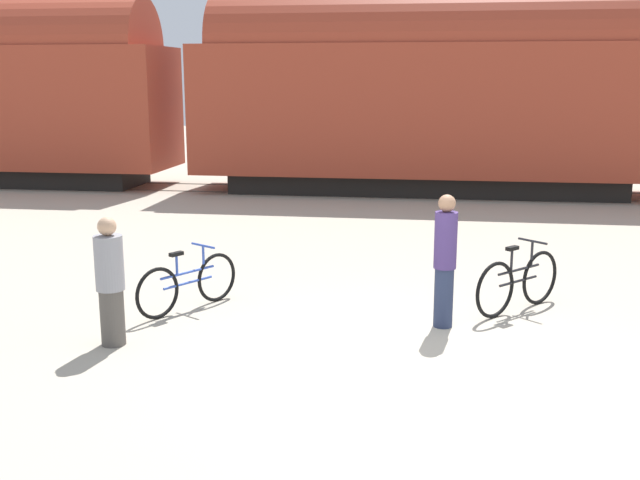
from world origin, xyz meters
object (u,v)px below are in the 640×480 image
(bicycle_black, at_px, (518,282))
(person_in_purple, at_px, (445,260))
(freight_train, at_px, (425,89))
(bicycle_blue, at_px, (188,283))
(person_in_grey, at_px, (110,282))

(bicycle_black, distance_m, person_in_purple, 1.39)
(freight_train, relative_size, bicycle_black, 29.99)
(bicycle_black, height_order, person_in_purple, person_in_purple)
(bicycle_blue, bearing_deg, person_in_purple, -3.54)
(freight_train, distance_m, person_in_grey, 13.37)
(freight_train, xyz_separation_m, bicycle_black, (1.42, -10.66, -2.42))
(bicycle_blue, distance_m, person_in_purple, 3.50)
(freight_train, relative_size, bicycle_blue, 26.25)
(freight_train, xyz_separation_m, person_in_grey, (-3.51, -12.73, -2.05))
(person_in_grey, bearing_deg, bicycle_blue, 163.94)
(person_in_grey, bearing_deg, bicycle_black, 114.12)
(freight_train, xyz_separation_m, bicycle_blue, (-3.05, -11.27, -2.45))
(bicycle_blue, xyz_separation_m, person_in_grey, (-0.46, -1.46, 0.40))
(bicycle_black, bearing_deg, bicycle_blue, -172.27)
(freight_train, bearing_deg, bicycle_black, -82.40)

